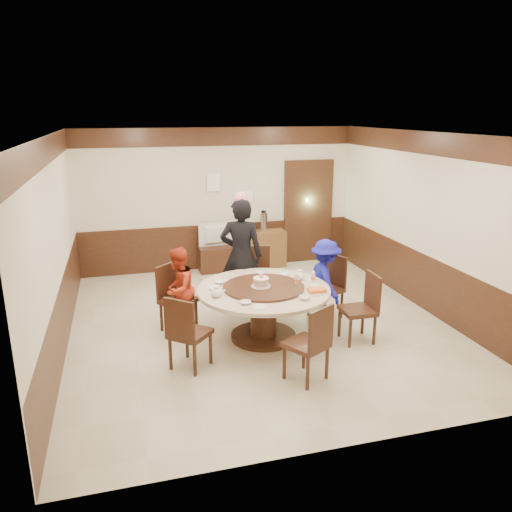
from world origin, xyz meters
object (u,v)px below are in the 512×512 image
object	(u,v)px
person_blue	(325,281)
person_standing	(241,256)
television	(220,235)
thermos	(264,222)
person_red	(179,289)
tv_stand	(220,258)
side_cabinet	(265,249)
birthday_cake	(261,282)
shrimp_platter	(317,291)
banquet_table	(264,303)

from	to	relation	value
person_blue	person_standing	bearing A→B (deg)	57.73
person_standing	television	world-z (taller)	person_standing
person_standing	thermos	bearing A→B (deg)	-94.05
person_red	thermos	bearing A→B (deg)	172.16
tv_stand	side_cabinet	size ratio (longest dim) A/B	1.06
person_standing	tv_stand	world-z (taller)	person_standing
person_red	television	size ratio (longest dim) A/B	1.54
birthday_cake	thermos	xyz separation A→B (m)	(0.99, 3.27, 0.10)
birthday_cake	thermos	distance (m)	3.42
person_standing	person_blue	distance (m)	1.36
tv_stand	thermos	distance (m)	1.15
shrimp_platter	television	xyz separation A→B (m)	(-0.60, 3.62, -0.05)
tv_stand	thermos	bearing A→B (deg)	1.86
person_standing	person_red	world-z (taller)	person_standing
side_cabinet	thermos	world-z (taller)	thermos
banquet_table	shrimp_platter	world-z (taller)	shrimp_platter
person_blue	thermos	world-z (taller)	person_blue
person_red	shrimp_platter	bearing A→B (deg)	89.96
television	thermos	bearing A→B (deg)	179.45
birthday_cake	banquet_table	bearing A→B (deg)	6.47
television	side_cabinet	distance (m)	1.02
thermos	banquet_table	bearing A→B (deg)	-106.20
banquet_table	person_red	bearing A→B (deg)	150.69
person_red	side_cabinet	world-z (taller)	person_red
birthday_cake	television	bearing A→B (deg)	88.81
banquet_table	thermos	world-z (taller)	thermos
tv_stand	thermos	world-z (taller)	thermos
person_blue	television	size ratio (longest dim) A/B	1.58
person_blue	thermos	bearing A→B (deg)	2.27
person_standing	thermos	distance (m)	2.41
side_cabinet	birthday_cake	bearing A→B (deg)	-107.40
banquet_table	person_blue	xyz separation A→B (m)	(1.08, 0.37, 0.10)
person_standing	television	xyz separation A→B (m)	(0.08, 2.16, -0.19)
birthday_cake	thermos	bearing A→B (deg)	73.18
banquet_table	television	xyz separation A→B (m)	(0.03, 3.24, 0.20)
tv_stand	shrimp_platter	bearing A→B (deg)	-80.54
thermos	birthday_cake	bearing A→B (deg)	-106.82
banquet_table	shrimp_platter	bearing A→B (deg)	-31.15
banquet_table	shrimp_platter	xyz separation A→B (m)	(0.63, -0.38, 0.24)
person_red	television	bearing A→B (deg)	-173.43
person_standing	person_red	distance (m)	1.18
person_red	tv_stand	distance (m)	2.88
person_blue	thermos	xyz separation A→B (m)	(-0.13, 2.89, 0.30)
banquet_table	birthday_cake	xyz separation A→B (m)	(-0.04, -0.00, 0.31)
birthday_cake	tv_stand	size ratio (longest dim) A/B	0.31
person_blue	person_red	bearing A→B (deg)	83.27
shrimp_platter	tv_stand	bearing A→B (deg)	99.46
thermos	shrimp_platter	bearing A→B (deg)	-94.99
television	person_standing	bearing A→B (deg)	85.43
person_standing	side_cabinet	size ratio (longest dim) A/B	2.30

